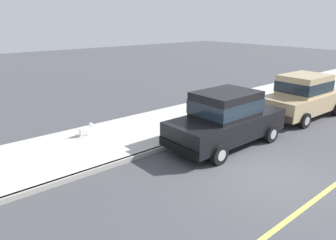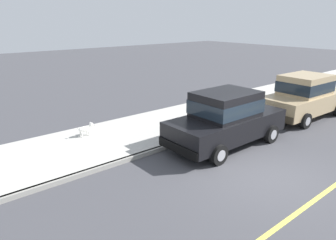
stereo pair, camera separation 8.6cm
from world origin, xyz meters
TOP-DOWN VIEW (x-y plane):
  - ground_plane at (0.00, 0.00)m, footprint 80.00×80.00m
  - curb at (-3.20, 0.00)m, footprint 0.16×64.00m
  - sidewalk at (-5.00, 0.00)m, footprint 3.60×64.00m
  - lane_centre_line at (1.60, 0.00)m, footprint 0.12×57.60m
  - car_black_sedan at (-2.15, 0.78)m, footprint 2.04×4.60m
  - car_tan_sedan at (-2.08, 5.99)m, footprint 2.15×4.66m
  - dog_white at (-5.75, -2.76)m, footprint 0.22×0.76m

SIDE VIEW (x-z plane):
  - ground_plane at x=0.00m, z-range 0.00..0.00m
  - lane_centre_line at x=1.60m, z-range 0.00..0.01m
  - curb at x=-3.20m, z-range 0.00..0.14m
  - sidewalk at x=-5.00m, z-range 0.00..0.14m
  - dog_white at x=-5.75m, z-range 0.18..0.67m
  - car_black_sedan at x=-2.15m, z-range 0.02..1.94m
  - car_tan_sedan at x=-2.08m, z-range 0.02..1.94m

